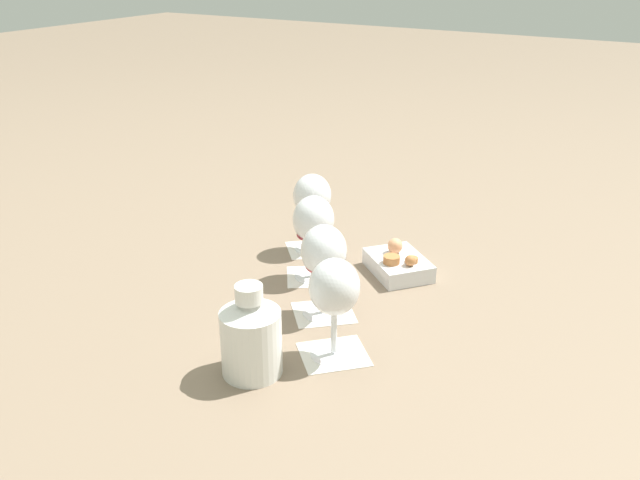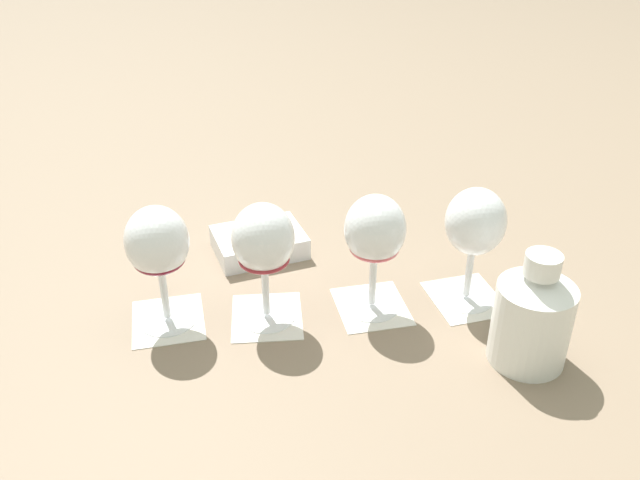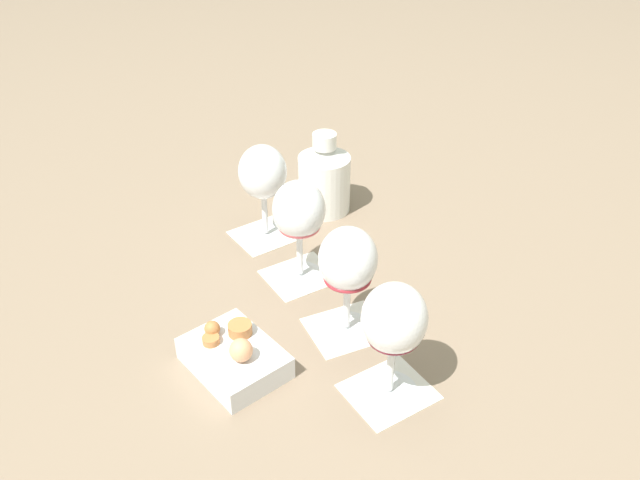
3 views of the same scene
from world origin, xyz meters
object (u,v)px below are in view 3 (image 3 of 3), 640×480
object	(u,v)px
ceramic_vase	(324,177)
snack_dish	(234,356)
wine_glass_2	(348,264)
wine_glass_1	(299,215)
wine_glass_3	(394,325)
wine_glass_0	(263,177)

from	to	relation	value
ceramic_vase	snack_dish	bearing A→B (deg)	-97.10
ceramic_vase	snack_dish	size ratio (longest dim) A/B	0.90
wine_glass_2	snack_dish	xyz separation A→B (m)	(-0.14, -0.10, -0.09)
wine_glass_2	snack_dish	size ratio (longest dim) A/B	1.01
wine_glass_1	ceramic_vase	size ratio (longest dim) A/B	1.11
wine_glass_2	wine_glass_3	distance (m)	0.13
wine_glass_0	wine_glass_1	distance (m)	0.13
wine_glass_0	ceramic_vase	world-z (taller)	wine_glass_0
wine_glass_0	snack_dish	size ratio (longest dim) A/B	1.01
wine_glass_2	ceramic_vase	world-z (taller)	wine_glass_2
wine_glass_1	wine_glass_2	xyz separation A→B (m)	(0.09, -0.11, 0.00)
wine_glass_3	ceramic_vase	bearing A→B (deg)	109.39
wine_glass_2	snack_dish	distance (m)	0.19
wine_glass_3	snack_dish	world-z (taller)	wine_glass_3
wine_glass_3	wine_glass_2	bearing A→B (deg)	122.06
wine_glass_2	wine_glass_3	xyz separation A→B (m)	(0.07, -0.11, -0.00)
wine_glass_1	wine_glass_3	world-z (taller)	same
wine_glass_0	wine_glass_3	world-z (taller)	same
wine_glass_3	wine_glass_1	bearing A→B (deg)	125.15
wine_glass_0	wine_glass_2	world-z (taller)	same
ceramic_vase	snack_dish	xyz separation A→B (m)	(-0.05, -0.43, -0.04)
ceramic_vase	wine_glass_0	bearing A→B (deg)	-129.53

